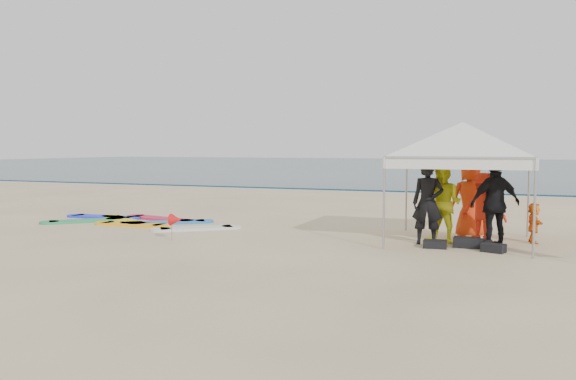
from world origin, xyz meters
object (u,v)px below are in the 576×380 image
Objects in this scene: canopy_tent at (463,122)px; surfboard_spread at (137,221)px; person_black_a at (428,203)px; person_orange_b at (470,199)px; person_yellow at (443,203)px; person_orange_a at (484,208)px; person_seated at (534,223)px; marker_pennant at (176,220)px; person_black_b at (495,204)px.

surfboard_spread is at bearing 178.82° from canopy_tent.
person_black_a is 1.48m from person_orange_b.
person_yellow is 1.90m from canopy_tent.
person_orange_a is 1.21m from person_seated.
person_black_a is 1.35m from person_orange_a.
person_orange_a is at bearing 104.35° from person_seated.
marker_pennant is at bearing -39.88° from surfboard_spread.
person_orange_b is 0.45× the size of canopy_tent.
canopy_tent is at bearing 51.60° from person_yellow.
person_black_b is 1.34m from person_orange_b.
person_seated is (0.83, 1.03, -0.51)m from person_black_b.
person_orange_b is at bearing -40.58° from person_orange_a.
canopy_tent is at bearing -65.52° from person_black_b.
canopy_tent reaches higher than person_orange_a.
canopy_tent reaches higher than person_seated.
person_black_a is 5.86m from marker_pennant.
person_orange_a is 1.74× the size of person_seated.
person_black_b is at bearing 131.37° from person_orange_a.
person_black_b reaches higher than person_black_a.
person_orange_a is 9.62m from surfboard_spread.
person_seated is (1.96, 0.73, -0.45)m from person_yellow.
canopy_tent is (0.69, 0.52, 1.83)m from person_black_a.
person_orange_b is 2.03× the size of person_seated.
surfboard_spread is at bearing -16.82° from person_orange_b.
person_yellow is at bearing -2.60° from surfboard_spread.
canopy_tent is at bearing 33.61° from person_orange_a.
person_seated is at bearing 18.77° from marker_pennant.
person_orange_a is at bearing 14.24° from canopy_tent.
person_black_b is 2.09× the size of person_seated.
person_yellow is at bearing 104.78° from person_seated.
person_black_a reaches higher than person_seated.
person_orange_b reaches higher than person_orange_a.
marker_pennant is (-5.61, -1.63, -0.45)m from person_black_a.
person_orange_a is 0.67m from person_orange_b.
marker_pennant is 3.68m from surfboard_spread.
person_orange_b is 7.07m from marker_pennant.
canopy_tent is at bearing 32.15° from person_black_a.
person_orange_b is at bearing -95.61° from person_black_b.
person_black_b reaches higher than person_orange_a.
marker_pennant is at bearing -18.40° from person_black_b.
person_black_a reaches higher than person_orange_a.
canopy_tent is (0.38, 0.21, 1.85)m from person_yellow.
person_black_a is at bearing 35.11° from person_orange_b.
surfboard_spread is at bearing -35.60° from person_black_b.
surfboard_spread is at bearing 140.12° from marker_pennant.
person_black_b is (1.43, 0.01, 0.03)m from person_black_a.
person_orange_a is at bearing -99.58° from person_black_b.
person_orange_b is (0.85, 1.22, 0.00)m from person_black_a.
person_seated is 1.46× the size of marker_pennant.
person_yellow reaches higher than surfboard_spread.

